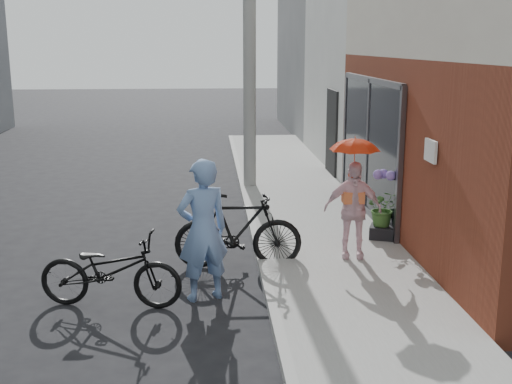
{
  "coord_description": "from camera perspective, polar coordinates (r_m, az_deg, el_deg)",
  "views": [
    {
      "loc": [
        0.2,
        -8.09,
        3.22
      ],
      "look_at": [
        0.87,
        1.03,
        1.1
      ],
      "focal_mm": 45.0,
      "sensor_mm": 36.0,
      "label": 1
    }
  ],
  "objects": [
    {
      "name": "planter",
      "position": [
        10.7,
        11.16,
        -3.49
      ],
      "size": [
        0.5,
        0.5,
        0.2
      ],
      "primitive_type": "cube",
      "rotation": [
        0.0,
        0.0,
        -0.36
      ],
      "color": "black",
      "rests_on": "sidewalk"
    },
    {
      "name": "ground",
      "position": [
        8.71,
        -5.28,
        -8.7
      ],
      "size": [
        80.0,
        80.0,
        0.0
      ],
      "primitive_type": "plane",
      "color": "black",
      "rests_on": "ground"
    },
    {
      "name": "parasol",
      "position": [
        9.33,
        8.8,
        4.56
      ],
      "size": [
        0.7,
        0.7,
        0.61
      ],
      "primitive_type": "imported",
      "color": "#ED471B",
      "rests_on": "kimono_woman"
    },
    {
      "name": "utility_pole",
      "position": [
        14.13,
        -0.58,
        14.17
      ],
      "size": [
        0.28,
        0.28,
        7.0
      ],
      "primitive_type": "cylinder",
      "color": "#9E9E99",
      "rests_on": "ground"
    },
    {
      "name": "potted_plant",
      "position": [
        10.59,
        11.26,
        -1.39
      ],
      "size": [
        0.54,
        0.47,
        0.6
      ],
      "primitive_type": "imported",
      "color": "#355D25",
      "rests_on": "planter"
    },
    {
      "name": "bike_left",
      "position": [
        8.22,
        -12.81,
        -6.81
      ],
      "size": [
        1.88,
        0.92,
        0.95
      ],
      "primitive_type": "imported",
      "rotation": [
        0.0,
        0.0,
        1.4
      ],
      "color": "black",
      "rests_on": "ground"
    },
    {
      "name": "kimono_woman",
      "position": [
        9.53,
        8.58,
        -1.56
      ],
      "size": [
        0.88,
        0.44,
        1.44
      ],
      "primitive_type": "imported",
      "rotation": [
        0.0,
        0.0,
        -0.11
      ],
      "color": "silver",
      "rests_on": "sidewalk"
    },
    {
      "name": "sidewalk",
      "position": [
        10.75,
        6.18,
        -4.14
      ],
      "size": [
        2.2,
        24.0,
        0.12
      ],
      "primitive_type": "cube",
      "color": "gray",
      "rests_on": "ground"
    },
    {
      "name": "plaster_building",
      "position": [
        18.48,
        18.55,
        13.25
      ],
      "size": [
        8.0,
        6.0,
        7.0
      ],
      "primitive_type": "cube",
      "color": "white",
      "rests_on": "ground"
    },
    {
      "name": "curb",
      "position": [
        10.6,
        -0.02,
        -4.3
      ],
      "size": [
        0.12,
        24.0,
        0.12
      ],
      "primitive_type": "cube",
      "color": "#9E9E99",
      "rests_on": "ground"
    },
    {
      "name": "bike_right",
      "position": [
        9.37,
        -1.59,
        -3.45
      ],
      "size": [
        1.88,
        0.57,
        1.12
      ],
      "primitive_type": "imported",
      "rotation": [
        0.0,
        0.0,
        1.55
      ],
      "color": "black",
      "rests_on": "ground"
    },
    {
      "name": "officer",
      "position": [
        8.14,
        -4.76,
        -3.41
      ],
      "size": [
        0.78,
        0.65,
        1.84
      ],
      "primitive_type": "imported",
      "rotation": [
        0.0,
        0.0,
        3.5
      ],
      "color": "#6A8ABD",
      "rests_on": "ground"
    },
    {
      "name": "east_building_far",
      "position": [
        25.09,
        12.31,
        13.38
      ],
      "size": [
        8.0,
        8.0,
        7.0
      ],
      "primitive_type": "cube",
      "color": "slate",
      "rests_on": "ground"
    }
  ]
}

